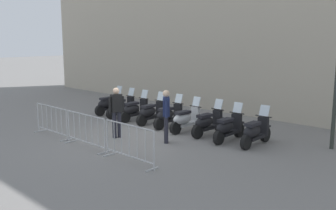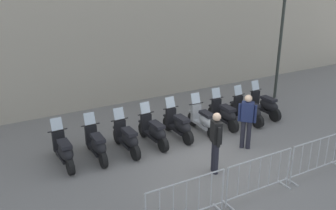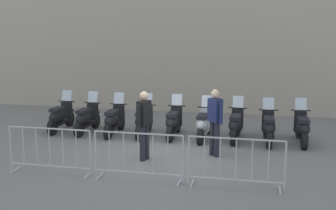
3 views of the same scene
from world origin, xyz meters
TOP-DOWN VIEW (x-y plane):
  - ground_plane at (0.00, 0.00)m, footprint 120.00×120.00m
  - motorcycle_0 at (-3.59, 2.11)m, footprint 0.56×1.72m
  - motorcycle_1 at (-2.67, 1.99)m, footprint 0.56×1.73m
  - motorcycle_2 at (-1.75, 1.88)m, footprint 0.56×1.72m
  - motorcycle_3 at (-0.82, 1.88)m, footprint 0.56×1.72m
  - motorcycle_4 at (0.11, 1.87)m, footprint 0.56×1.72m
  - motorcycle_5 at (1.03, 1.75)m, footprint 0.57×1.73m
  - motorcycle_6 at (1.96, 1.79)m, footprint 0.58×1.73m
  - motorcycle_7 at (2.88, 1.62)m, footprint 0.56×1.72m
  - motorcycle_8 at (3.81, 1.69)m, footprint 0.56×1.72m
  - barrier_segment_0 at (-2.17, -1.75)m, footprint 1.98×0.55m
  - barrier_segment_1 at (-0.11, -1.87)m, footprint 1.98×0.55m
  - barrier_segment_2 at (1.95, -1.99)m, footprint 1.98×0.55m
  - street_lamp at (5.77, 2.95)m, footprint 0.36×0.36m
  - officer_near_row_end at (-0.29, -0.42)m, footprint 0.33×0.52m
  - officer_mid_plaza at (1.42, 0.18)m, footprint 0.40×0.44m

SIDE VIEW (x-z plane):
  - ground_plane at x=0.00m, z-range 0.00..0.00m
  - motorcycle_0 at x=-3.59m, z-range -0.16..1.07m
  - motorcycle_1 at x=-2.67m, z-range -0.16..1.07m
  - motorcycle_2 at x=-1.75m, z-range -0.16..1.07m
  - motorcycle_3 at x=-0.82m, z-range -0.16..1.07m
  - motorcycle_4 at x=0.11m, z-range -0.16..1.07m
  - motorcycle_5 at x=1.03m, z-range -0.16..1.07m
  - motorcycle_6 at x=1.96m, z-range -0.16..1.07m
  - motorcycle_7 at x=2.88m, z-range -0.16..1.07m
  - motorcycle_8 at x=3.81m, z-range -0.16..1.07m
  - barrier_segment_0 at x=-2.17m, z-range -0.01..1.06m
  - barrier_segment_1 at x=-0.11m, z-range -0.01..1.06m
  - barrier_segment_2 at x=1.95m, z-range -0.01..1.06m
  - officer_near_row_end at x=-0.29m, z-range 0.12..1.85m
  - officer_mid_plaza at x=1.42m, z-range 0.12..1.85m
  - street_lamp at x=5.77m, z-range 0.58..5.82m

